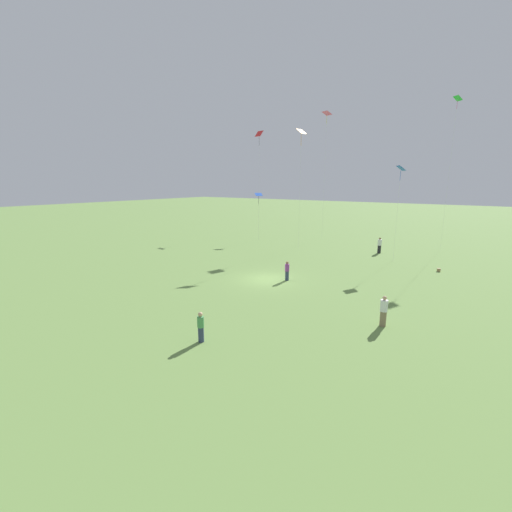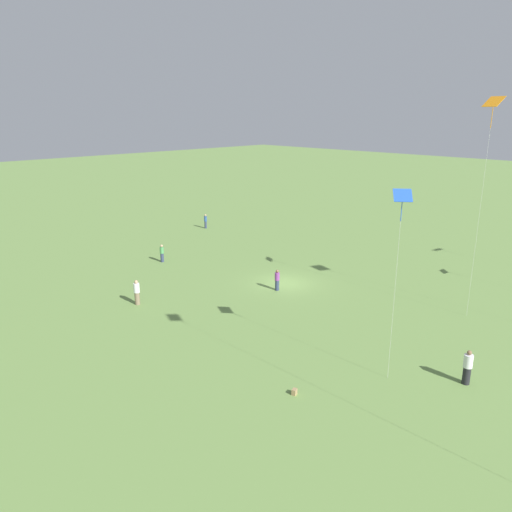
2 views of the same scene
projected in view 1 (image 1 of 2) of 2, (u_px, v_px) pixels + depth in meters
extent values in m
plane|color=#6B8E47|center=(267.00, 279.00, 29.40)|extent=(240.00, 240.00, 0.00)
cylinder|color=#847056|center=(383.00, 319.00, 19.77)|extent=(0.44, 0.44, 0.90)
cylinder|color=white|center=(384.00, 306.00, 19.60)|extent=(0.52, 0.52, 0.68)
sphere|color=tan|center=(385.00, 298.00, 19.50)|extent=(0.24, 0.24, 0.24)
cylinder|color=#333D5B|center=(287.00, 276.00, 28.96)|extent=(0.42, 0.42, 0.82)
cylinder|color=purple|center=(287.00, 268.00, 28.81)|extent=(0.49, 0.49, 0.59)
sphere|color=brown|center=(287.00, 263.00, 28.72)|extent=(0.24, 0.24, 0.24)
cylinder|color=#333D5B|center=(201.00, 334.00, 17.81)|extent=(0.43, 0.43, 0.82)
cylinder|color=#4C9956|center=(201.00, 322.00, 17.66)|extent=(0.50, 0.50, 0.58)
sphere|color=tan|center=(200.00, 314.00, 17.57)|extent=(0.24, 0.24, 0.24)
cylinder|color=#232328|center=(379.00, 249.00, 40.07)|extent=(0.55, 0.55, 0.92)
cylinder|color=white|center=(380.00, 242.00, 39.90)|extent=(0.64, 0.64, 0.68)
sphere|color=brown|center=(380.00, 239.00, 39.80)|extent=(0.24, 0.24, 0.24)
cube|color=blue|center=(259.00, 194.00, 47.81)|extent=(1.32, 1.32, 0.40)
cylinder|color=black|center=(259.00, 200.00, 47.98)|extent=(0.04, 0.04, 1.04)
cylinder|color=silver|center=(259.00, 218.00, 48.50)|extent=(0.01, 0.01, 6.48)
cube|color=#E54C99|center=(327.00, 113.00, 46.93)|extent=(1.33, 1.37, 0.44)
cylinder|color=yellow|center=(327.00, 119.00, 47.11)|extent=(0.04, 0.04, 0.99)
cylinder|color=silver|center=(324.00, 178.00, 48.78)|extent=(0.01, 0.01, 17.42)
cube|color=red|center=(259.00, 134.00, 56.65)|extent=(1.01, 1.36, 0.97)
cylinder|color=black|center=(259.00, 141.00, 56.89)|extent=(0.04, 0.04, 1.52)
cylinder|color=silver|center=(259.00, 183.00, 58.35)|extent=(0.01, 0.01, 16.02)
cube|color=blue|center=(401.00, 168.00, 34.38)|extent=(1.10, 1.08, 0.52)
cylinder|color=blue|center=(400.00, 176.00, 34.54)|extent=(0.04, 0.04, 0.98)
cylinder|color=silver|center=(397.00, 216.00, 35.39)|extent=(0.01, 0.01, 9.54)
cube|color=orange|center=(301.00, 131.00, 39.13)|extent=(1.18, 1.05, 0.62)
cylinder|color=orange|center=(301.00, 140.00, 39.33)|extent=(0.04, 0.04, 1.26)
cylinder|color=silver|center=(300.00, 193.00, 40.60)|extent=(0.01, 0.01, 13.85)
cube|color=green|center=(458.00, 98.00, 38.09)|extent=(1.05, 1.05, 0.51)
cylinder|color=#E54C99|center=(457.00, 105.00, 38.23)|extent=(0.04, 0.04, 0.86)
cylinder|color=silver|center=(449.00, 178.00, 39.92)|extent=(0.01, 0.01, 17.31)
cube|color=#A58459|center=(439.00, 270.00, 31.89)|extent=(0.28, 0.33, 0.30)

